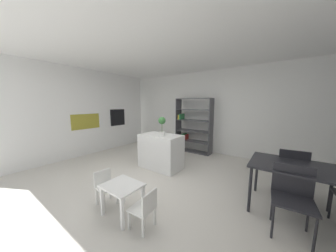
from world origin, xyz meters
TOP-DOWN VIEW (x-y plane):
  - ground_plane at (0.00, 0.00)m, footprint 10.28×10.28m
  - ceiling_slab at (0.00, 0.00)m, footprint 7.46×5.55m
  - back_partition at (0.00, 2.74)m, footprint 7.46×0.06m
  - tall_cabinet_run_left at (-3.35, 0.00)m, footprint 0.63×4.99m
  - cabinet_niche_splashback at (-3.03, 0.03)m, footprint 0.01×0.91m
  - built_in_oven at (-3.02, 1.25)m, footprint 0.06×0.61m
  - kitchen_island at (-0.38, 0.62)m, footprint 1.08×0.64m
  - potted_plant_on_island at (-0.24, 0.50)m, footprint 0.18×0.18m
  - open_bookshelf at (-0.38, 2.39)m, footprint 1.27×0.38m
  - child_table at (0.29, -1.14)m, footprint 0.55×0.47m
  - child_chair_left at (-0.16, -1.14)m, footprint 0.31×0.31m
  - child_chair_right at (0.76, -1.14)m, footprint 0.32×0.32m
  - dining_table at (2.33, 0.43)m, footprint 1.13×0.86m
  - dining_chair_far at (2.34, 0.89)m, footprint 0.47×0.47m
  - dining_chair_near at (2.32, -0.03)m, footprint 0.48×0.46m

SIDE VIEW (x-z plane):
  - ground_plane at x=0.00m, z-range 0.00..0.00m
  - child_chair_right at x=0.76m, z-range 0.03..0.57m
  - child_chair_left at x=-0.16m, z-range 0.04..0.60m
  - child_table at x=0.29m, z-range 0.15..0.64m
  - kitchen_island at x=-0.38m, z-range 0.00..0.88m
  - dining_chair_near at x=2.32m, z-range 0.09..0.97m
  - dining_chair_far at x=2.34m, z-range 0.10..1.00m
  - dining_table at x=2.33m, z-range 0.30..1.06m
  - open_bookshelf at x=-0.38m, z-range -0.02..1.85m
  - cabinet_niche_splashback at x=-3.03m, z-range 0.86..1.35m
  - built_in_oven at x=-3.02m, z-range 0.86..1.48m
  - potted_plant_on_island at x=-0.24m, z-range 0.93..1.41m
  - back_partition at x=0.00m, z-range 0.00..2.79m
  - tall_cabinet_run_left at x=-3.35m, z-range 0.00..2.79m
  - ceiling_slab at x=0.00m, z-range 2.79..2.85m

